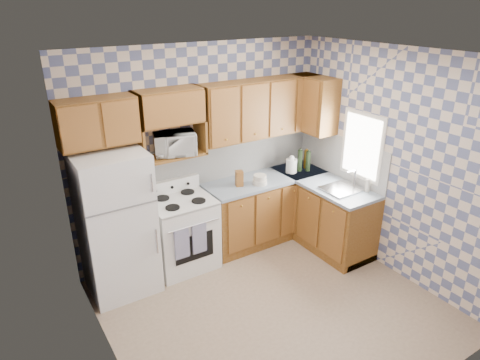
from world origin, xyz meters
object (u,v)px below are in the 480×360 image
Objects in this scene: stove_body at (182,234)px; electric_kettle at (291,166)px; refrigerator at (116,224)px; microwave at (174,144)px.

electric_kettle is (1.69, -0.02, 0.57)m from stove_body.
refrigerator is at bearing -179.78° from electric_kettle.
electric_kettle is at bearing 0.22° from refrigerator.
electric_kettle is at bearing 10.04° from microwave.
microwave reaches higher than stove_body.
microwave is at bearing 76.75° from stove_body.
electric_kettle is at bearing -0.52° from stove_body.
electric_kettle reaches higher than stove_body.
electric_kettle is (1.66, -0.17, -0.57)m from microwave.
microwave reaches higher than refrigerator.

